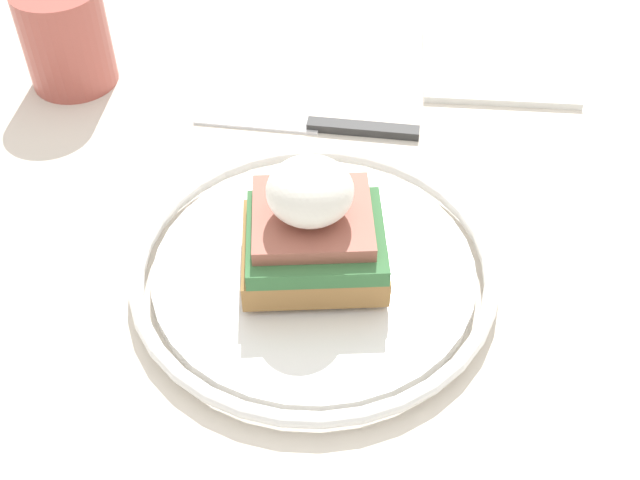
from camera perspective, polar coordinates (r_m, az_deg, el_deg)
name	(u,v)px	position (r m, az deg, el deg)	size (l,w,h in m)	color
dining_table	(306,414)	(0.61, -0.98, -12.27)	(0.92, 0.80, 0.73)	beige
plate	(320,269)	(0.53, 0.00, -2.06)	(0.24, 0.24, 0.02)	white
sandwich	(319,227)	(0.50, -0.05, 0.92)	(0.08, 0.09, 0.08)	#9E703D
knife	(329,126)	(0.65, 0.61, 8.11)	(0.05, 0.18, 0.01)	#2D2D2D
cup	(70,35)	(0.71, -17.35, 13.73)	(0.07, 0.07, 0.08)	#AD5147
napkin	(501,58)	(0.74, 12.77, 12.53)	(0.14, 0.13, 0.01)	white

